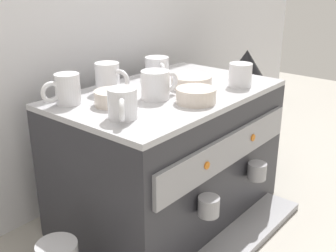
{
  "coord_description": "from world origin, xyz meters",
  "views": [
    {
      "loc": [
        -0.9,
        -0.74,
        0.75
      ],
      "look_at": [
        0.0,
        0.0,
        0.3
      ],
      "focal_mm": 44.99,
      "sensor_mm": 36.0,
      "label": 1
    }
  ],
  "objects_px": {
    "ceramic_cup_3": "(157,68)",
    "ceramic_cup_4": "(240,75)",
    "ceramic_cup_2": "(157,85)",
    "ceramic_bowl_0": "(113,98)",
    "ceramic_bowl_2": "(191,82)",
    "espresso_machine": "(169,156)",
    "ceramic_cup_5": "(66,89)",
    "ceramic_cup_1": "(122,104)",
    "coffee_grinder": "(244,107)",
    "ceramic_cup_0": "(109,78)",
    "ceramic_bowl_1": "(196,96)"
  },
  "relations": [
    {
      "from": "ceramic_cup_3",
      "to": "ceramic_cup_4",
      "type": "height_order",
      "value": "ceramic_cup_4"
    },
    {
      "from": "ceramic_cup_2",
      "to": "ceramic_cup_4",
      "type": "xyz_separation_m",
      "value": [
        0.25,
        -0.11,
        -0.0
      ]
    },
    {
      "from": "ceramic_bowl_0",
      "to": "ceramic_bowl_2",
      "type": "relative_size",
      "value": 0.8
    },
    {
      "from": "espresso_machine",
      "to": "ceramic_bowl_2",
      "type": "relative_size",
      "value": 5.51
    },
    {
      "from": "ceramic_cup_2",
      "to": "ceramic_cup_3",
      "type": "xyz_separation_m",
      "value": [
        0.16,
        0.14,
        -0.0
      ]
    },
    {
      "from": "ceramic_cup_2",
      "to": "ceramic_cup_5",
      "type": "relative_size",
      "value": 1.12
    },
    {
      "from": "ceramic_cup_2",
      "to": "ceramic_cup_4",
      "type": "distance_m",
      "value": 0.28
    },
    {
      "from": "ceramic_cup_3",
      "to": "ceramic_cup_4",
      "type": "relative_size",
      "value": 1.17
    },
    {
      "from": "ceramic_cup_1",
      "to": "ceramic_cup_4",
      "type": "height_order",
      "value": "ceramic_cup_1"
    },
    {
      "from": "ceramic_cup_3",
      "to": "coffee_grinder",
      "type": "xyz_separation_m",
      "value": [
        0.4,
        -0.1,
        -0.22
      ]
    },
    {
      "from": "ceramic_cup_1",
      "to": "ceramic_cup_0",
      "type": "bearing_deg",
      "value": 54.86
    },
    {
      "from": "ceramic_cup_2",
      "to": "ceramic_cup_5",
      "type": "height_order",
      "value": "ceramic_cup_5"
    },
    {
      "from": "ceramic_cup_1",
      "to": "ceramic_cup_3",
      "type": "relative_size",
      "value": 0.89
    },
    {
      "from": "coffee_grinder",
      "to": "ceramic_cup_3",
      "type": "bearing_deg",
      "value": 166.67
    },
    {
      "from": "ceramic_cup_1",
      "to": "coffee_grinder",
      "type": "bearing_deg",
      "value": 6.85
    },
    {
      "from": "ceramic_cup_0",
      "to": "ceramic_cup_1",
      "type": "xyz_separation_m",
      "value": [
        -0.13,
        -0.19,
        -0.01
      ]
    },
    {
      "from": "espresso_machine",
      "to": "ceramic_cup_1",
      "type": "relative_size",
      "value": 7.15
    },
    {
      "from": "ceramic_bowl_1",
      "to": "ceramic_cup_2",
      "type": "bearing_deg",
      "value": 109.04
    },
    {
      "from": "espresso_machine",
      "to": "ceramic_cup_4",
      "type": "bearing_deg",
      "value": -34.86
    },
    {
      "from": "ceramic_cup_4",
      "to": "ceramic_cup_0",
      "type": "bearing_deg",
      "value": 139.47
    },
    {
      "from": "ceramic_cup_1",
      "to": "ceramic_bowl_2",
      "type": "distance_m",
      "value": 0.32
    },
    {
      "from": "ceramic_cup_2",
      "to": "coffee_grinder",
      "type": "xyz_separation_m",
      "value": [
        0.57,
        0.04,
        -0.22
      ]
    },
    {
      "from": "espresso_machine",
      "to": "ceramic_bowl_1",
      "type": "bearing_deg",
      "value": -106.91
    },
    {
      "from": "espresso_machine",
      "to": "ceramic_bowl_0",
      "type": "xyz_separation_m",
      "value": [
        -0.19,
        0.03,
        0.22
      ]
    },
    {
      "from": "espresso_machine",
      "to": "ceramic_cup_4",
      "type": "distance_m",
      "value": 0.33
    },
    {
      "from": "espresso_machine",
      "to": "ceramic_cup_3",
      "type": "bearing_deg",
      "value": 53.84
    },
    {
      "from": "espresso_machine",
      "to": "ceramic_bowl_0",
      "type": "bearing_deg",
      "value": 169.77
    },
    {
      "from": "ceramic_cup_1",
      "to": "ceramic_bowl_1",
      "type": "xyz_separation_m",
      "value": [
        0.21,
        -0.06,
        -0.02
      ]
    },
    {
      "from": "ceramic_cup_5",
      "to": "ceramic_bowl_1",
      "type": "relative_size",
      "value": 1.0
    },
    {
      "from": "ceramic_cup_1",
      "to": "ceramic_cup_2",
      "type": "bearing_deg",
      "value": 14.71
    },
    {
      "from": "ceramic_bowl_0",
      "to": "ceramic_bowl_1",
      "type": "xyz_separation_m",
      "value": [
        0.15,
        -0.16,
        0.0
      ]
    },
    {
      "from": "ceramic_cup_4",
      "to": "ceramic_bowl_0",
      "type": "distance_m",
      "value": 0.4
    },
    {
      "from": "ceramic_cup_0",
      "to": "ceramic_bowl_2",
      "type": "bearing_deg",
      "value": -38.81
    },
    {
      "from": "ceramic_cup_1",
      "to": "ceramic_cup_5",
      "type": "xyz_separation_m",
      "value": [
        -0.01,
        0.19,
        0.0
      ]
    },
    {
      "from": "coffee_grinder",
      "to": "ceramic_bowl_2",
      "type": "bearing_deg",
      "value": -172.91
    },
    {
      "from": "ceramic_cup_3",
      "to": "ceramic_cup_5",
      "type": "relative_size",
      "value": 0.99
    },
    {
      "from": "ceramic_cup_3",
      "to": "ceramic_bowl_1",
      "type": "bearing_deg",
      "value": -117.47
    },
    {
      "from": "ceramic_bowl_2",
      "to": "coffee_grinder",
      "type": "bearing_deg",
      "value": 7.09
    },
    {
      "from": "ceramic_cup_3",
      "to": "coffee_grinder",
      "type": "relative_size",
      "value": 0.23
    },
    {
      "from": "espresso_machine",
      "to": "ceramic_bowl_2",
      "type": "height_order",
      "value": "ceramic_bowl_2"
    },
    {
      "from": "coffee_grinder",
      "to": "ceramic_cup_4",
      "type": "bearing_deg",
      "value": -154.01
    },
    {
      "from": "ceramic_cup_4",
      "to": "coffee_grinder",
      "type": "relative_size",
      "value": 0.2
    },
    {
      "from": "ceramic_bowl_2",
      "to": "ceramic_cup_1",
      "type": "bearing_deg",
      "value": -173.47
    },
    {
      "from": "ceramic_cup_4",
      "to": "coffee_grinder",
      "type": "bearing_deg",
      "value": 25.99
    },
    {
      "from": "ceramic_cup_0",
      "to": "ceramic_bowl_1",
      "type": "distance_m",
      "value": 0.26
    },
    {
      "from": "ceramic_cup_0",
      "to": "ceramic_cup_2",
      "type": "relative_size",
      "value": 0.95
    },
    {
      "from": "ceramic_cup_2",
      "to": "coffee_grinder",
      "type": "distance_m",
      "value": 0.61
    },
    {
      "from": "ceramic_bowl_1",
      "to": "ceramic_bowl_2",
      "type": "distance_m",
      "value": 0.15
    },
    {
      "from": "ceramic_bowl_1",
      "to": "ceramic_cup_3",
      "type": "bearing_deg",
      "value": 62.53
    },
    {
      "from": "ceramic_cup_4",
      "to": "ceramic_cup_1",
      "type": "bearing_deg",
      "value": 171.46
    }
  ]
}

